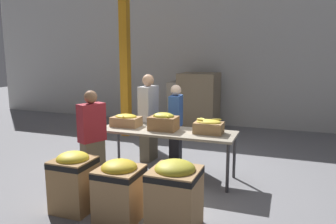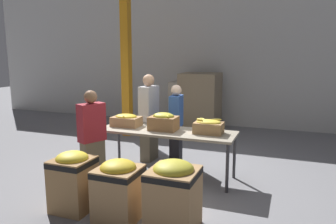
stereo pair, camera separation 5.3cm
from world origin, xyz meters
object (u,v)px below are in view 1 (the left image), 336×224
at_px(donation_bin_1, 120,188).
at_px(pallet_stack_1, 199,102).
at_px(banana_box_2, 209,126).
at_px(donation_bin_0, 74,179).
at_px(volunteer_0, 176,125).
at_px(banana_box_0, 126,120).
at_px(volunteer_2, 149,118).
at_px(support_pillar, 125,57).
at_px(banana_box_1, 163,121).
at_px(sorting_table, 167,134).
at_px(donation_bin_2, 175,193).
at_px(pallet_stack_0, 188,106).
at_px(volunteer_1, 92,139).

relative_size(donation_bin_1, pallet_stack_1, 0.50).
bearing_deg(banana_box_2, donation_bin_0, -131.23).
distance_m(banana_box_2, volunteer_0, 1.07).
relative_size(banana_box_0, volunteer_0, 0.33).
distance_m(volunteer_2, support_pillar, 2.43).
relative_size(banana_box_0, banana_box_1, 1.07).
height_order(banana_box_2, donation_bin_0, banana_box_2).
xyz_separation_m(volunteer_0, support_pillar, (-1.89, 1.61, 1.25)).
relative_size(donation_bin_0, support_pillar, 0.20).
bearing_deg(pallet_stack_1, sorting_table, -83.65).
bearing_deg(sorting_table, donation_bin_2, -66.31).
bearing_deg(banana_box_2, banana_box_0, 179.35).
relative_size(volunteer_2, pallet_stack_1, 1.09).
distance_m(donation_bin_0, donation_bin_1, 0.69).
height_order(banana_box_1, pallet_stack_1, pallet_stack_1).
bearing_deg(banana_box_1, volunteer_0, 92.20).
relative_size(banana_box_0, pallet_stack_0, 0.38).
relative_size(banana_box_1, banana_box_2, 1.01).
bearing_deg(volunteer_2, banana_box_2, 67.74).
relative_size(banana_box_1, volunteer_2, 0.27).
height_order(sorting_table, banana_box_2, banana_box_2).
distance_m(volunteer_0, support_pillar, 2.78).
bearing_deg(donation_bin_2, banana_box_2, 89.59).
bearing_deg(donation_bin_2, volunteer_2, 120.25).
bearing_deg(sorting_table, banana_box_2, 3.47).
height_order(volunteer_0, pallet_stack_1, pallet_stack_1).
bearing_deg(donation_bin_1, pallet_stack_1, 94.03).
bearing_deg(support_pillar, volunteer_2, -50.86).
relative_size(banana_box_1, pallet_stack_0, 0.35).
bearing_deg(pallet_stack_1, donation_bin_1, -85.97).
bearing_deg(pallet_stack_1, banana_box_2, -72.75).
xyz_separation_m(banana_box_0, banana_box_2, (1.50, -0.02, 0.01)).
bearing_deg(donation_bin_0, pallet_stack_0, 89.86).
xyz_separation_m(volunteer_2, donation_bin_2, (1.33, -2.28, -0.39)).
relative_size(donation_bin_0, donation_bin_2, 0.94).
bearing_deg(sorting_table, volunteer_0, 96.75).
distance_m(banana_box_2, volunteer_1, 1.87).
bearing_deg(sorting_table, pallet_stack_0, 101.09).
bearing_deg(donation_bin_1, volunteer_1, 138.12).
bearing_deg(sorting_table, pallet_stack_1, 96.35).
distance_m(volunteer_1, pallet_stack_1, 4.43).
relative_size(sorting_table, donation_bin_1, 2.99).
bearing_deg(volunteer_0, banana_box_0, -53.70).
distance_m(banana_box_1, donation_bin_1, 1.69).
bearing_deg(banana_box_2, volunteer_0, 139.32).
distance_m(banana_box_0, volunteer_0, 0.99).
relative_size(volunteer_2, pallet_stack_0, 1.28).
bearing_deg(donation_bin_2, banana_box_0, 132.04).
xyz_separation_m(banana_box_0, volunteer_1, (-0.17, -0.82, -0.16)).
height_order(banana_box_0, donation_bin_1, banana_box_0).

